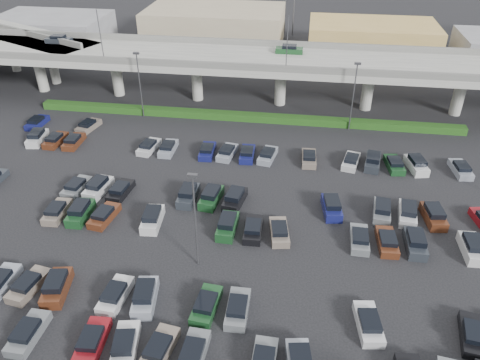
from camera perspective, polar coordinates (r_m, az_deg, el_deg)
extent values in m
plane|color=black|center=(52.49, -3.22, -4.27)|extent=(280.00, 280.00, 0.00)
cube|color=gray|center=(77.48, 1.29, 14.39)|extent=(150.00, 13.00, 1.10)
cube|color=#5D5D58|center=(71.27, 0.65, 13.64)|extent=(150.00, 0.50, 1.00)
cube|color=#5D5D58|center=(83.10, 1.86, 16.40)|extent=(150.00, 0.50, 1.00)
cylinder|color=gray|center=(90.78, -23.16, 11.98)|extent=(1.80, 1.80, 6.70)
cube|color=#5D5D58|center=(89.85, -23.60, 13.84)|extent=(2.60, 9.75, 0.50)
cylinder|color=gray|center=(84.55, -14.77, 12.12)|extent=(1.80, 1.80, 6.70)
cube|color=#5D5D58|center=(83.56, -15.07, 14.14)|extent=(2.60, 9.75, 0.50)
cylinder|color=gray|center=(80.31, -5.27, 11.98)|extent=(1.80, 1.80, 6.70)
cube|color=#5D5D58|center=(79.27, -5.39, 14.11)|extent=(2.60, 9.75, 0.50)
cylinder|color=gray|center=(78.38, 4.95, 11.46)|extent=(1.80, 1.80, 6.70)
cube|color=#5D5D58|center=(77.30, 5.07, 13.64)|extent=(2.60, 9.75, 0.50)
cylinder|color=gray|center=(78.92, 15.31, 10.58)|extent=(1.80, 1.80, 6.70)
cube|color=#5D5D58|center=(77.85, 15.65, 12.72)|extent=(2.60, 9.75, 0.50)
cylinder|color=gray|center=(81.88, 25.16, 9.42)|extent=(1.80, 1.80, 6.70)
cube|color=#5D5D58|center=(80.85, 25.68, 11.45)|extent=(2.60, 9.75, 0.50)
cube|color=#282C33|center=(90.40, -21.23, 15.60)|extent=(4.40, 1.82, 0.82)
cube|color=black|center=(90.24, -21.31, 15.98)|extent=(2.30, 1.60, 0.50)
cube|color=#184320|center=(79.59, 6.03, 15.44)|extent=(4.40, 1.82, 0.82)
cube|color=black|center=(79.40, 6.06, 15.88)|extent=(2.30, 1.60, 0.50)
cylinder|color=#434448|center=(76.35, -16.63, 16.39)|extent=(0.14, 0.14, 8.00)
cylinder|color=#434448|center=(69.85, 5.77, 16.10)|extent=(0.14, 0.14, 8.00)
cylinder|color=gray|center=(103.39, -25.97, 13.65)|extent=(1.60, 1.60, 6.70)
cylinder|color=gray|center=(93.68, -21.84, 12.86)|extent=(1.60, 1.60, 6.70)
cube|color=#194213|center=(73.48, 0.53, 7.72)|extent=(66.00, 1.60, 1.10)
cube|color=slate|center=(43.60, -24.38, -16.67)|extent=(1.92, 4.44, 0.82)
cube|color=black|center=(43.05, -24.71, -16.30)|extent=(1.65, 2.34, 0.50)
cube|color=maroon|center=(41.27, -17.52, -18.26)|extent=(2.10, 4.51, 0.82)
cube|color=black|center=(40.69, -17.79, -17.90)|extent=(1.74, 2.40, 0.50)
cube|color=silver|center=(40.34, -13.77, -19.02)|extent=(2.60, 4.66, 0.82)
cube|color=black|center=(39.75, -14.00, -18.67)|extent=(2.00, 2.55, 0.50)
cube|color=#76695C|center=(39.58, -9.83, -19.73)|extent=(2.46, 4.62, 0.82)
cube|color=black|center=(38.97, -10.01, -19.39)|extent=(1.93, 2.51, 0.50)
cube|color=slate|center=(38.99, -5.71, -20.38)|extent=(2.01, 4.47, 0.82)
cube|color=black|center=(38.38, -5.84, -20.04)|extent=(1.70, 2.37, 0.50)
cube|color=black|center=(37.77, 2.89, -21.08)|extent=(1.67, 2.35, 0.50)
cube|color=black|center=(37.63, 7.40, -20.91)|extent=(2.01, 2.83, 0.65)
cube|color=#8A909E|center=(49.09, -27.12, -11.06)|extent=(1.82, 4.40, 0.82)
cube|color=#76695C|center=(47.68, -24.33, -11.65)|extent=(2.49, 4.63, 0.82)
cube|color=black|center=(47.16, -24.62, -11.25)|extent=(1.95, 2.52, 0.50)
cube|color=#542916|center=(46.31, -21.40, -12.15)|extent=(2.57, 4.65, 1.05)
cube|color=black|center=(45.77, -21.61, -11.41)|extent=(2.04, 2.84, 0.65)
cube|color=silver|center=(44.21, -14.93, -13.43)|extent=(2.14, 4.52, 0.82)
cube|color=black|center=(43.64, -15.14, -13.04)|extent=(1.77, 2.41, 0.50)
cube|color=#8A909E|center=(43.25, -11.48, -13.90)|extent=(2.44, 4.62, 1.05)
cube|color=black|center=(42.67, -11.60, -13.13)|extent=(1.96, 2.81, 0.65)
cube|color=#184320|center=(42.08, -4.11, -15.03)|extent=(2.21, 4.55, 0.82)
cube|color=black|center=(41.49, -4.20, -14.64)|extent=(1.80, 2.44, 0.50)
cube|color=slate|center=(41.72, -0.28, -15.47)|extent=(1.87, 4.42, 0.82)
cube|color=black|center=(41.12, -0.32, -15.09)|extent=(1.63, 2.32, 0.50)
cube|color=silver|center=(42.05, 15.38, -16.56)|extent=(2.39, 4.60, 0.82)
cube|color=black|center=(41.46, 15.53, -16.19)|extent=(1.89, 2.49, 0.50)
cube|color=black|center=(44.14, 26.47, -16.62)|extent=(2.46, 4.62, 0.82)
cube|color=black|center=(43.57, 26.75, -16.26)|extent=(1.93, 2.52, 0.50)
cube|color=#76695C|center=(56.01, -21.37, -3.64)|extent=(2.00, 4.47, 0.82)
cube|color=black|center=(55.53, -21.59, -3.23)|extent=(1.69, 2.36, 0.50)
cube|color=#184320|center=(54.71, -18.86, -3.85)|extent=(1.94, 4.45, 1.05)
cube|color=black|center=(54.26, -19.01, -3.15)|extent=(1.67, 2.64, 0.65)
cube|color=#542916|center=(53.66, -16.20, -4.25)|extent=(2.42, 4.61, 0.82)
cube|color=black|center=(53.15, -16.38, -3.83)|extent=(1.91, 2.50, 0.50)
cube|color=silver|center=(51.71, -10.61, -4.78)|extent=(2.15, 4.52, 1.05)
cube|color=black|center=(51.23, -10.70, -4.05)|extent=(1.79, 2.71, 0.65)
cube|color=#184320|center=(49.91, -1.53, -5.70)|extent=(1.92, 4.44, 1.05)
cube|color=black|center=(49.41, -1.54, -4.95)|extent=(1.66, 2.64, 0.65)
cube|color=black|center=(49.67, 1.62, -6.08)|extent=(1.93, 4.44, 0.82)
cube|color=black|center=(49.13, 1.60, -5.65)|extent=(1.66, 2.34, 0.50)
cube|color=#76695C|center=(49.52, 4.80, -6.35)|extent=(2.52, 4.64, 0.82)
cube|color=black|center=(48.97, 4.82, -5.92)|extent=(1.96, 2.53, 0.50)
cube|color=slate|center=(49.96, 14.34, -7.04)|extent=(1.90, 4.43, 0.82)
cube|color=black|center=(49.41, 14.46, -6.62)|extent=(1.64, 2.33, 0.50)
cube|color=#542916|center=(50.40, 17.46, -7.22)|extent=(2.01, 4.48, 0.82)
cube|color=black|center=(49.86, 17.60, -6.81)|extent=(1.70, 2.37, 0.50)
cube|color=#282C33|center=(50.93, 20.54, -7.28)|extent=(1.82, 4.40, 1.05)
cube|color=black|center=(50.43, 20.72, -6.56)|extent=(1.60, 2.60, 0.65)
cube|color=silver|center=(52.52, 26.42, -7.53)|extent=(1.93, 4.44, 1.05)
cube|color=black|center=(52.04, 26.63, -6.83)|extent=(1.67, 2.64, 0.65)
cube|color=slate|center=(59.57, -19.26, -0.85)|extent=(2.37, 4.60, 0.82)
cube|color=black|center=(59.09, -19.45, -0.45)|extent=(1.88, 2.49, 0.50)
cube|color=silver|center=(58.35, -16.87, -0.99)|extent=(2.42, 4.61, 1.05)
cube|color=black|center=(57.92, -16.99, -0.31)|extent=(1.95, 2.80, 0.65)
cube|color=black|center=(57.36, -14.34, -1.31)|extent=(2.24, 4.56, 0.82)
cube|color=black|center=(56.87, -14.50, -0.90)|extent=(1.82, 2.44, 0.50)
cube|color=#282C33|center=(54.85, -6.33, -1.94)|extent=(1.91, 4.44, 1.05)
cube|color=black|center=(54.40, -6.38, -1.23)|extent=(1.66, 2.63, 0.65)
cube|color=#184320|center=(54.29, -3.51, -2.19)|extent=(2.38, 4.60, 1.05)
cube|color=black|center=(53.83, -3.54, -1.47)|extent=(1.93, 2.79, 0.65)
cube|color=black|center=(53.87, -0.64, -2.44)|extent=(2.51, 4.64, 1.05)
cube|color=black|center=(53.40, -0.64, -1.72)|extent=(2.00, 2.83, 0.65)
cube|color=navy|center=(53.57, 11.09, -3.37)|extent=(2.40, 4.61, 1.05)
cube|color=black|center=(53.10, 11.18, -2.65)|extent=(1.94, 2.79, 0.65)
cube|color=slate|center=(54.26, 16.89, -3.78)|extent=(2.32, 4.58, 1.05)
cube|color=black|center=(53.80, 17.02, -3.07)|extent=(1.89, 2.77, 0.65)
cube|color=silver|center=(54.81, 19.72, -3.96)|extent=(2.36, 4.59, 1.05)
cube|color=black|center=(54.35, 19.87, -3.27)|extent=(1.91, 2.78, 0.65)
cube|color=#542916|center=(55.49, 22.49, -4.14)|extent=(2.33, 4.59, 1.05)
cube|color=black|center=(55.04, 22.66, -3.45)|extent=(1.90, 2.77, 0.65)
cube|color=silver|center=(72.93, -23.46, 4.66)|extent=(2.38, 4.60, 1.05)
cube|color=black|center=(72.58, -23.60, 5.23)|extent=(1.93, 2.79, 0.65)
cube|color=#542916|center=(71.61, -21.55, 4.50)|extent=(2.06, 4.50, 0.82)
cube|color=black|center=(71.19, -21.72, 4.87)|extent=(1.73, 2.39, 0.50)
cube|color=#542916|center=(70.33, -19.58, 4.41)|extent=(1.90, 4.43, 0.82)
cube|color=black|center=(69.90, -19.74, 4.78)|extent=(1.65, 2.33, 0.50)
cube|color=silver|center=(66.10, -11.03, 3.94)|extent=(2.46, 4.62, 0.82)
cube|color=black|center=(65.64, -11.14, 4.34)|extent=(1.93, 2.52, 0.50)
cube|color=#8A909E|center=(65.29, -8.74, 3.80)|extent=(1.82, 4.40, 0.82)
cube|color=black|center=(64.83, -8.83, 4.21)|extent=(1.60, 2.30, 0.50)
cube|color=navy|center=(64.00, -4.00, 3.50)|extent=(1.99, 4.47, 0.82)
cube|color=black|center=(63.52, -4.05, 3.91)|extent=(1.69, 2.36, 0.50)
cube|color=#8A909E|center=(63.52, -1.56, 3.33)|extent=(2.47, 4.63, 0.82)
cube|color=black|center=(63.04, -1.60, 3.74)|extent=(1.93, 2.52, 0.50)
cube|color=navy|center=(63.15, 0.90, 3.15)|extent=(1.97, 4.46, 0.82)
cube|color=black|center=(62.67, 0.88, 3.57)|extent=(1.68, 2.35, 0.50)
cube|color=#8A909E|center=(62.91, 3.39, 2.97)|extent=(2.54, 4.65, 0.82)
cube|color=black|center=(62.43, 3.39, 3.39)|extent=(1.97, 2.54, 0.50)
cube|color=#76695C|center=(62.78, 8.39, 2.59)|extent=(2.00, 4.47, 0.82)
cube|color=black|center=(62.30, 8.43, 3.00)|extent=(1.70, 2.36, 0.50)
cube|color=silver|center=(63.13, 13.38, 2.18)|extent=(2.77, 4.70, 0.82)
cube|color=black|center=(62.66, 13.46, 2.59)|extent=(2.08, 2.60, 0.50)
cube|color=#282C33|center=(63.43, 15.85, 2.07)|extent=(2.51, 4.64, 1.05)
cube|color=black|center=(63.03, 15.96, 2.71)|extent=(2.00, 2.82, 0.65)
cube|color=#184320|center=(63.96, 18.27, 1.77)|extent=(2.39, 4.60, 0.82)
cube|color=black|center=(63.48, 18.39, 2.17)|extent=(1.90, 2.49, 0.50)
cube|color=silver|center=(64.49, 20.68, 1.65)|extent=(2.72, 4.69, 1.05)
cube|color=black|center=(64.10, 20.81, 2.28)|extent=(2.12, 2.88, 0.65)
cube|color=#8A909E|center=(66.04, 25.28, 1.16)|extent=(2.33, 4.59, 0.82)
cube|color=black|center=(65.58, 25.45, 1.54)|extent=(1.87, 2.48, 0.50)
cube|color=navy|center=(78.16, -23.48, 6.40)|extent=(1.95, 4.45, 0.82)
cube|color=black|center=(77.75, -23.65, 6.75)|extent=(1.67, 2.35, 0.50)
cube|color=#76695C|center=(74.28, -17.97, 6.23)|extent=(2.64, 4.67, 0.82)
cube|color=black|center=(73.86, -18.11, 6.60)|extent=(2.02, 2.57, 0.50)
cylinder|color=#434448|center=(74.54, -12.08, 11.09)|extent=(0.18, 0.18, 10.00)
cube|color=#434448|center=(72.87, -12.55, 14.85)|extent=(0.90, 0.38, 0.30)
cylinder|color=#434448|center=(70.58, 13.60, 9.66)|extent=(0.18, 0.18, 10.00)
cube|color=#434448|center=(68.82, 14.16, 13.60)|extent=(0.90, 0.38, 0.30)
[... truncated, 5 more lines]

